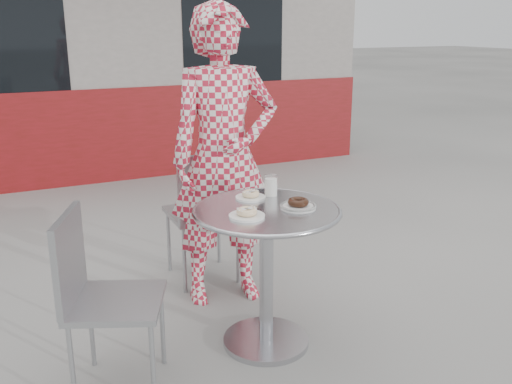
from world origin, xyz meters
name	(u,v)px	position (x,y,z in m)	size (l,w,h in m)	color
ground	(258,341)	(0.00, 0.00, 0.00)	(60.00, 60.00, 0.00)	gray
storefront	(78,36)	(0.00, 5.56, 1.49)	(6.02, 4.55, 3.00)	gray
bistro_table	(267,243)	(0.03, -0.04, 0.58)	(0.76, 0.76, 0.77)	silver
chair_far	(203,239)	(0.01, 0.88, 0.28)	(0.43, 0.44, 0.90)	#9B9EA3
chair_left	(116,336)	(-0.76, -0.08, 0.27)	(0.54, 0.54, 0.86)	#9B9EA3
seated_person	(224,158)	(0.05, 0.58, 0.89)	(0.65, 0.43, 1.78)	#AC1A30
plate_far	(251,195)	(0.03, 0.15, 0.78)	(0.16, 0.16, 0.04)	white
plate_near	(247,214)	(-0.11, -0.11, 0.78)	(0.17, 0.17, 0.04)	white
plate_checker	(298,205)	(0.18, -0.09, 0.78)	(0.19, 0.19, 0.05)	white
milk_cup	(271,186)	(0.15, 0.16, 0.82)	(0.07, 0.07, 0.11)	white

